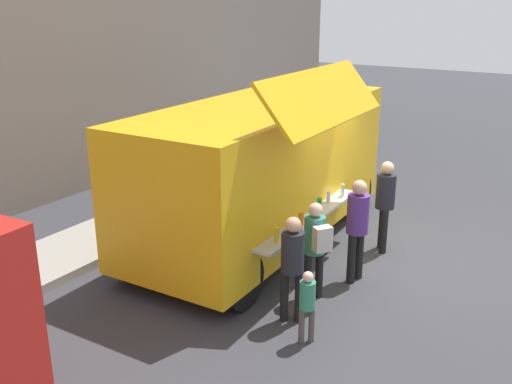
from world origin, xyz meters
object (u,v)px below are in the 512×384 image
at_px(trash_bin, 276,153).
at_px(customer_extra_browsing, 385,198).
at_px(food_truck_main, 262,168).
at_px(customer_front_ordering, 357,222).
at_px(customer_rear_waiting, 292,260).
at_px(customer_mid_with_backpack, 316,242).
at_px(child_near_queue, 307,301).

xyz_separation_m(trash_bin, customer_extra_browsing, (-3.65, -4.49, 0.58)).
relative_size(food_truck_main, customer_extra_browsing, 3.62).
xyz_separation_m(customer_front_ordering, customer_rear_waiting, (-1.71, 0.27, -0.08)).
height_order(customer_mid_with_backpack, customer_extra_browsing, customer_extra_browsing).
distance_m(trash_bin, customer_front_ordering, 6.83).
xyz_separation_m(customer_front_ordering, customer_extra_browsing, (1.42, 0.05, -0.02)).
distance_m(customer_front_ordering, customer_mid_with_backpack, 0.99).
bearing_deg(child_near_queue, customer_rear_waiting, 7.50).
relative_size(food_truck_main, customer_front_ordering, 3.55).
xyz_separation_m(food_truck_main, child_near_queue, (-2.69, -2.40, -0.84)).
height_order(food_truck_main, customer_front_ordering, food_truck_main).
bearing_deg(customer_rear_waiting, customer_mid_with_backpack, -25.01).
relative_size(customer_mid_with_backpack, customer_extra_browsing, 0.92).
bearing_deg(food_truck_main, trash_bin, 25.78).
bearing_deg(customer_extra_browsing, customer_rear_waiting, 58.02).
xyz_separation_m(customer_rear_waiting, customer_extra_browsing, (3.13, -0.21, 0.06)).
bearing_deg(trash_bin, customer_extra_browsing, -129.08).
distance_m(trash_bin, customer_extra_browsing, 5.81).
bearing_deg(food_truck_main, customer_rear_waiting, -141.44).
bearing_deg(customer_mid_with_backpack, child_near_queue, 147.56).
bearing_deg(customer_front_ordering, child_near_queue, 105.59).
bearing_deg(customer_rear_waiting, child_near_queue, -156.72).
relative_size(customer_rear_waiting, child_near_queue, 1.52).
relative_size(food_truck_main, customer_mid_with_backpack, 3.92).
bearing_deg(customer_extra_browsing, customer_mid_with_backpack, 56.38).
bearing_deg(customer_front_ordering, customer_mid_with_backpack, 83.82).
height_order(customer_mid_with_backpack, child_near_queue, customer_mid_with_backpack).
distance_m(customer_front_ordering, customer_extra_browsing, 1.43).
relative_size(customer_front_ordering, customer_extra_browsing, 1.02).
relative_size(trash_bin, customer_mid_with_backpack, 0.57).
relative_size(customer_mid_with_backpack, customer_rear_waiting, 0.98).
distance_m(customer_extra_browsing, child_near_queue, 3.55).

